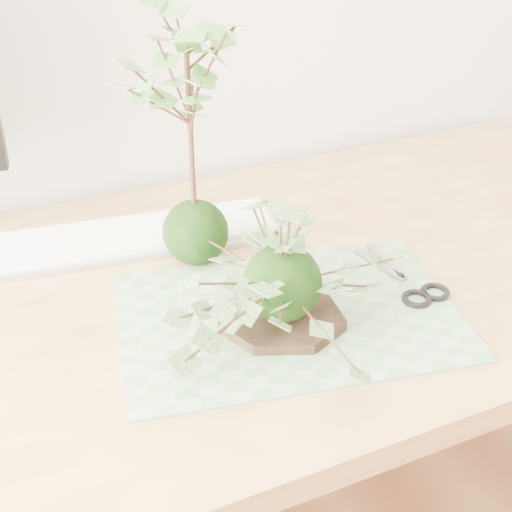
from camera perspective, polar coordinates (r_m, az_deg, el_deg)
name	(u,v)px	position (r m, az deg, el deg)	size (l,w,h in m)	color
desk	(212,339)	(1.06, -3.52, -6.64)	(1.60, 0.70, 0.74)	tan
cutting_mat	(288,316)	(0.95, 2.61, -4.78)	(0.45, 0.30, 0.00)	#5D955C
stone_dish	(282,320)	(0.93, 2.07, -5.10)	(0.17, 0.17, 0.01)	black
ivy_kokedama	(283,251)	(0.87, 2.20, 0.40)	(0.33, 0.33, 0.20)	black
maple_kokedama	(187,75)	(0.95, -5.51, 14.25)	(0.23, 0.23, 0.41)	black
keyboard	(139,236)	(1.13, -9.33, 1.60)	(0.47, 0.20, 0.02)	#B4B3BB
scissors	(415,288)	(1.02, 12.57, -2.50)	(0.08, 0.17, 0.01)	gray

